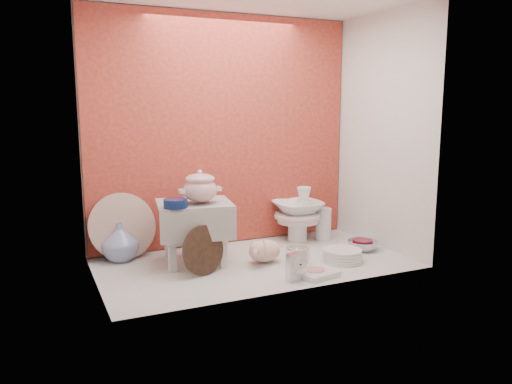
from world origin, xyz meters
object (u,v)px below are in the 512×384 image
Objects in this scene: step_stool at (195,233)px; soup_tureen at (200,186)px; mantel_clock at (296,265)px; gold_rim_teacup at (298,256)px; floral_platter at (122,226)px; dinner_plate_stack at (342,255)px; plush_pig at (265,251)px; porcelain_tower at (298,214)px; crystal_bowl at (362,245)px; blue_white_vase at (120,242)px.

soup_tureen is at bearing -56.90° from step_stool.
gold_rim_teacup is (0.12, 0.20, -0.02)m from mantel_clock.
floral_platter is 1.68× the size of dinner_plate_stack.
mantel_clock is 0.45m from dinner_plate_stack.
porcelain_tower is at bearing 22.50° from plush_pig.
crystal_bowl is 0.54× the size of porcelain_tower.
gold_rim_teacup is (0.91, -0.54, -0.05)m from blue_white_vase.
step_stool reaches higher than blue_white_vase.
step_stool is 2.46× the size of mantel_clock.
plush_pig is at bearing 178.09° from crystal_bowl.
gold_rim_teacup is at bearing -118.87° from porcelain_tower.
soup_tureen is 0.85m from porcelain_tower.
dinner_plate_stack is at bearing -38.79° from plush_pig.
crystal_bowl is (1.04, -0.14, -0.43)m from soup_tureen.
gold_rim_teacup is 0.57× the size of dinner_plate_stack.
soup_tureen reaches higher than floral_platter.
gold_rim_teacup is 0.58m from porcelain_tower.
blue_white_vase reaches higher than dinner_plate_stack.
gold_rim_teacup is at bearing -30.85° from blue_white_vase.
soup_tureen reaches higher than blue_white_vase.
blue_white_vase is (-0.03, -0.05, -0.08)m from floral_platter.
mantel_clock is 0.81m from porcelain_tower.
mantel_clock is 1.25× the size of gold_rim_teacup.
step_stool reaches higher than crystal_bowl.
soup_tureen is at bearing -40.28° from floral_platter.
floral_platter is (-0.39, 0.33, -0.27)m from soup_tureen.
mantel_clock is at bearing -103.68° from plush_pig.
floral_platter is 1.07m from gold_rim_teacup.
crystal_bowl is at bearing -0.27° from step_stool.
porcelain_tower is (-0.27, 0.38, 0.16)m from crystal_bowl.
floral_platter is 2.04× the size of crystal_bowl.
porcelain_tower is at bearing 17.00° from soup_tureen.
step_stool reaches higher than plush_pig.
blue_white_vase is 1.52m from crystal_bowl.
blue_white_vase is at bearing 163.87° from crystal_bowl.
mantel_clock is at bearing -50.80° from soup_tureen.
plush_pig is at bearing -27.36° from blue_white_vase.
plush_pig is (0.35, -0.12, -0.39)m from soup_tureen.
dinner_plate_stack is 0.54m from porcelain_tower.
floral_platter reaches higher than gold_rim_teacup.
blue_white_vase reaches higher than crystal_bowl.
soup_tureen is 0.95× the size of plush_pig.
soup_tureen is at bearing 143.78° from plush_pig.
floral_platter is 0.10m from blue_white_vase.
soup_tureen reaches higher than dinner_plate_stack.
step_stool reaches higher than dinner_plate_stack.
step_stool is at bearing 148.61° from gold_rim_teacup.
crystal_bowl is 0.49m from porcelain_tower.
floral_platter is at bearing 161.75° from crystal_bowl.
plush_pig is (0.77, -0.40, -0.04)m from blue_white_vase.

